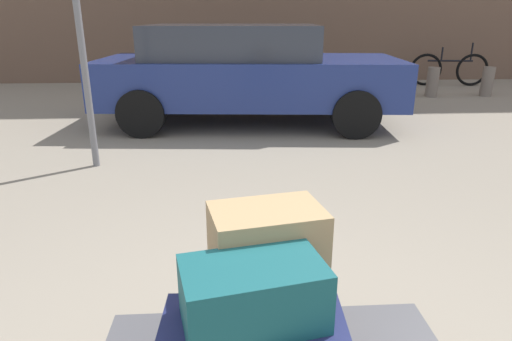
{
  "coord_description": "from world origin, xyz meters",
  "views": [
    {
      "loc": [
        -0.15,
        -1.26,
        1.56
      ],
      "look_at": [
        0.0,
        1.2,
        0.69
      ],
      "focal_mm": 31.2,
      "sensor_mm": 36.0,
      "label": 1
    }
  ],
  "objects_px": {
    "suitcase_tan_stacked_top": "(266,277)",
    "duffel_bag_teal_topmost_pile": "(253,294)",
    "bollard_kerb_far": "(487,82)",
    "bollard_kerb_near": "(365,83)",
    "bollard_kerb_mid": "(432,82)",
    "parked_car": "(246,72)",
    "no_parking_sign": "(80,30)",
    "bicycle_leaning": "(449,69)"
  },
  "relations": [
    {
      "from": "parked_car",
      "to": "bollard_kerb_mid",
      "type": "distance_m",
      "value": 4.32
    },
    {
      "from": "no_parking_sign",
      "to": "duffel_bag_teal_topmost_pile",
      "type": "bearing_deg",
      "value": -66.61
    },
    {
      "from": "bollard_kerb_near",
      "to": "bollard_kerb_mid",
      "type": "relative_size",
      "value": 1.0
    },
    {
      "from": "parked_car",
      "to": "bicycle_leaning",
      "type": "height_order",
      "value": "parked_car"
    },
    {
      "from": "bollard_kerb_near",
      "to": "suitcase_tan_stacked_top",
      "type": "bearing_deg",
      "value": -109.41
    },
    {
      "from": "bollard_kerb_far",
      "to": "bollard_kerb_near",
      "type": "bearing_deg",
      "value": 180.0
    },
    {
      "from": "bollard_kerb_mid",
      "to": "no_parking_sign",
      "type": "bearing_deg",
      "value": -144.12
    },
    {
      "from": "bollard_kerb_mid",
      "to": "bollard_kerb_far",
      "type": "relative_size",
      "value": 1.0
    },
    {
      "from": "bollard_kerb_mid",
      "to": "no_parking_sign",
      "type": "distance_m",
      "value": 6.88
    },
    {
      "from": "bollard_kerb_near",
      "to": "parked_car",
      "type": "bearing_deg",
      "value": -139.88
    },
    {
      "from": "suitcase_tan_stacked_top",
      "to": "duffel_bag_teal_topmost_pile",
      "type": "height_order",
      "value": "suitcase_tan_stacked_top"
    },
    {
      "from": "duffel_bag_teal_topmost_pile",
      "to": "no_parking_sign",
      "type": "relative_size",
      "value": 0.19
    },
    {
      "from": "bollard_kerb_near",
      "to": "no_parking_sign",
      "type": "distance_m",
      "value": 5.84
    },
    {
      "from": "bollard_kerb_mid",
      "to": "bollard_kerb_far",
      "type": "bearing_deg",
      "value": 0.0
    },
    {
      "from": "bicycle_leaning",
      "to": "no_parking_sign",
      "type": "bearing_deg",
      "value": -140.39
    },
    {
      "from": "bollard_kerb_mid",
      "to": "no_parking_sign",
      "type": "relative_size",
      "value": 0.25
    },
    {
      "from": "bollard_kerb_far",
      "to": "suitcase_tan_stacked_top",
      "type": "bearing_deg",
      "value": -124.91
    },
    {
      "from": "suitcase_tan_stacked_top",
      "to": "no_parking_sign",
      "type": "relative_size",
      "value": 0.25
    },
    {
      "from": "bollard_kerb_far",
      "to": "no_parking_sign",
      "type": "xyz_separation_m",
      "value": [
        -6.62,
        -3.98,
        1.12
      ]
    },
    {
      "from": "duffel_bag_teal_topmost_pile",
      "to": "parked_car",
      "type": "distance_m",
      "value": 5.46
    },
    {
      "from": "bollard_kerb_mid",
      "to": "no_parking_sign",
      "type": "height_order",
      "value": "no_parking_sign"
    },
    {
      "from": "bollard_kerb_mid",
      "to": "no_parking_sign",
      "type": "xyz_separation_m",
      "value": [
        -5.5,
        -3.98,
        1.12
      ]
    },
    {
      "from": "duffel_bag_teal_topmost_pile",
      "to": "bollard_kerb_far",
      "type": "bearing_deg",
      "value": 43.62
    },
    {
      "from": "duffel_bag_teal_topmost_pile",
      "to": "no_parking_sign",
      "type": "bearing_deg",
      "value": 101.28
    },
    {
      "from": "bollard_kerb_near",
      "to": "no_parking_sign",
      "type": "height_order",
      "value": "no_parking_sign"
    },
    {
      "from": "duffel_bag_teal_topmost_pile",
      "to": "bollard_kerb_mid",
      "type": "bearing_deg",
      "value": 49.93
    },
    {
      "from": "no_parking_sign",
      "to": "bollard_kerb_mid",
      "type": "bearing_deg",
      "value": 35.88
    },
    {
      "from": "bicycle_leaning",
      "to": "no_parking_sign",
      "type": "xyz_separation_m",
      "value": [
        -6.5,
        -5.38,
        1.04
      ]
    },
    {
      "from": "parked_car",
      "to": "bollard_kerb_far",
      "type": "bearing_deg",
      "value": 22.51
    },
    {
      "from": "bicycle_leaning",
      "to": "bollard_kerb_near",
      "type": "bearing_deg",
      "value": -149.41
    },
    {
      "from": "bicycle_leaning",
      "to": "bollard_kerb_far",
      "type": "xyz_separation_m",
      "value": [
        0.12,
        -1.4,
        -0.08
      ]
    },
    {
      "from": "suitcase_tan_stacked_top",
      "to": "parked_car",
      "type": "relative_size",
      "value": 0.13
    },
    {
      "from": "parked_car",
      "to": "bollard_kerb_far",
      "type": "xyz_separation_m",
      "value": [
        4.91,
        2.04,
        -0.47
      ]
    },
    {
      "from": "parked_car",
      "to": "bollard_kerb_mid",
      "type": "height_order",
      "value": "parked_car"
    },
    {
      "from": "suitcase_tan_stacked_top",
      "to": "bicycle_leaning",
      "type": "height_order",
      "value": "bicycle_leaning"
    },
    {
      "from": "bollard_kerb_near",
      "to": "bollard_kerb_far",
      "type": "height_order",
      "value": "same"
    },
    {
      "from": "parked_car",
      "to": "no_parking_sign",
      "type": "xyz_separation_m",
      "value": [
        -1.71,
        -1.94,
        0.65
      ]
    },
    {
      "from": "duffel_bag_teal_topmost_pile",
      "to": "bollard_kerb_mid",
      "type": "xyz_separation_m",
      "value": [
        3.98,
        7.49,
        -0.45
      ]
    },
    {
      "from": "parked_car",
      "to": "bollard_kerb_near",
      "type": "relative_size",
      "value": 7.65
    },
    {
      "from": "parked_car",
      "to": "no_parking_sign",
      "type": "distance_m",
      "value": 2.67
    },
    {
      "from": "bicycle_leaning",
      "to": "no_parking_sign",
      "type": "relative_size",
      "value": 0.77
    },
    {
      "from": "bollard_kerb_near",
      "to": "bollard_kerb_mid",
      "type": "distance_m",
      "value": 1.37
    }
  ]
}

